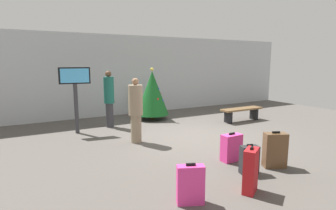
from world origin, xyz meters
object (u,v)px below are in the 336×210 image
object	(u,v)px
holiday_tree	(152,93)
suitcase_1	(231,148)
traveller_1	(109,98)
waiting_bench	(242,111)
suitcase_0	(251,171)
suitcase_3	(191,185)
traveller_0	(136,109)
flight_info_kiosk	(75,88)
suitcase_4	(249,160)
suitcase_2	(275,150)

from	to	relation	value
holiday_tree	suitcase_1	xyz separation A→B (m)	(-0.38, -4.73, -0.71)
traveller_1	suitcase_1	size ratio (longest dim) A/B	2.94
waiting_bench	suitcase_0	world-z (taller)	suitcase_0
holiday_tree	traveller_1	distance (m)	1.80
waiting_bench	suitcase_3	bearing A→B (deg)	-140.98
holiday_tree	traveller_1	size ratio (longest dim) A/B	1.04
holiday_tree	traveller_0	xyz separation A→B (m)	(-1.66, -2.43, -0.10)
flight_info_kiosk	suitcase_4	world-z (taller)	flight_info_kiosk
traveller_1	suitcase_0	size ratio (longest dim) A/B	2.37
waiting_bench	flight_info_kiosk	bearing A→B (deg)	167.91
waiting_bench	suitcase_0	bearing A→B (deg)	-132.67
flight_info_kiosk	suitcase_0	distance (m)	5.70
traveller_1	suitcase_2	world-z (taller)	traveller_1
waiting_bench	traveller_1	world-z (taller)	traveller_1
traveller_0	suitcase_2	world-z (taller)	traveller_0
suitcase_0	suitcase_2	distance (m)	1.37
flight_info_kiosk	waiting_bench	bearing A→B (deg)	-12.09
traveller_1	suitcase_0	xyz separation A→B (m)	(0.65, -5.59, -0.61)
waiting_bench	suitcase_0	size ratio (longest dim) A/B	2.13
holiday_tree	suitcase_3	size ratio (longest dim) A/B	2.98
suitcase_1	suitcase_3	distance (m)	2.10
flight_info_kiosk	traveller_1	size ratio (longest dim) A/B	1.07
traveller_0	suitcase_4	size ratio (longest dim) A/B	2.93
holiday_tree	suitcase_2	world-z (taller)	holiday_tree
holiday_tree	flight_info_kiosk	world-z (taller)	flight_info_kiosk
suitcase_4	traveller_0	bearing A→B (deg)	110.47
waiting_bench	traveller_0	bearing A→B (deg)	-172.52
traveller_1	traveller_0	bearing A→B (deg)	-87.35
suitcase_1	suitcase_4	xyz separation A→B (m)	(-0.17, -0.69, -0.02)
flight_info_kiosk	suitcase_0	world-z (taller)	flight_info_kiosk
suitcase_2	suitcase_3	xyz separation A→B (m)	(-2.33, -0.38, -0.05)
waiting_bench	suitcase_4	distance (m)	4.82
traveller_1	suitcase_3	bearing A→B (deg)	-94.46
holiday_tree	traveller_0	size ratio (longest dim) A/B	1.12
traveller_1	suitcase_2	xyz separation A→B (m)	(1.91, -5.04, -0.63)
traveller_0	suitcase_4	world-z (taller)	traveller_0
holiday_tree	suitcase_4	xyz separation A→B (m)	(-0.55, -5.42, -0.73)
flight_info_kiosk	suitcase_1	size ratio (longest dim) A/B	3.15
suitcase_1	suitcase_2	bearing A→B (deg)	-53.26
flight_info_kiosk	suitcase_2	bearing A→B (deg)	-57.77
suitcase_1	traveller_1	bearing A→B (deg)	107.65
traveller_0	suitcase_4	distance (m)	3.25
holiday_tree	waiting_bench	distance (m)	3.34
waiting_bench	suitcase_1	world-z (taller)	suitcase_1
flight_info_kiosk	suitcase_4	xyz separation A→B (m)	(2.31, -4.75, -1.11)
flight_info_kiosk	traveller_0	world-z (taller)	flight_info_kiosk
suitcase_1	suitcase_4	size ratio (longest dim) A/B	1.07
holiday_tree	waiting_bench	bearing A→B (deg)	-34.48
suitcase_3	waiting_bench	bearing A→B (deg)	39.02
traveller_1	suitcase_1	xyz separation A→B (m)	(1.38, -4.33, -0.69)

